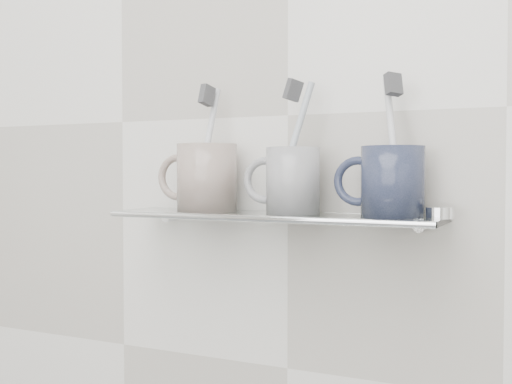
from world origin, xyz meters
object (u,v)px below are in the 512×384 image
Objects in this scene: mug_left at (207,178)px; mug_center at (293,181)px; mug_right at (393,182)px; shelf_glass at (271,216)px.

mug_left is 1.08× the size of mug_center.
mug_center is at bearing 176.65° from mug_right.
shelf_glass is 0.19m from mug_right.
mug_left is 0.15m from mug_center.
shelf_glass is at bearing -25.61° from mug_left.
mug_left reaches higher than mug_center.
mug_center is (0.15, 0.00, -0.00)m from mug_left.
mug_left is 0.29m from mug_right.
mug_right is (0.15, 0.00, -0.00)m from mug_center.
mug_left is 1.08× the size of mug_right.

